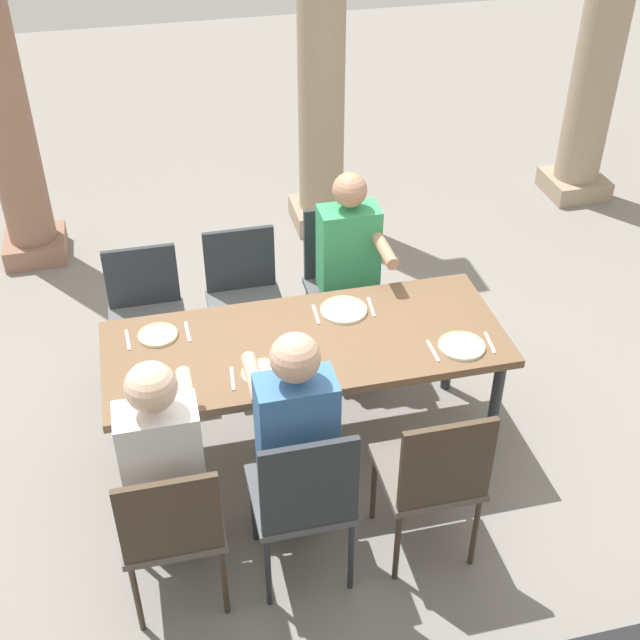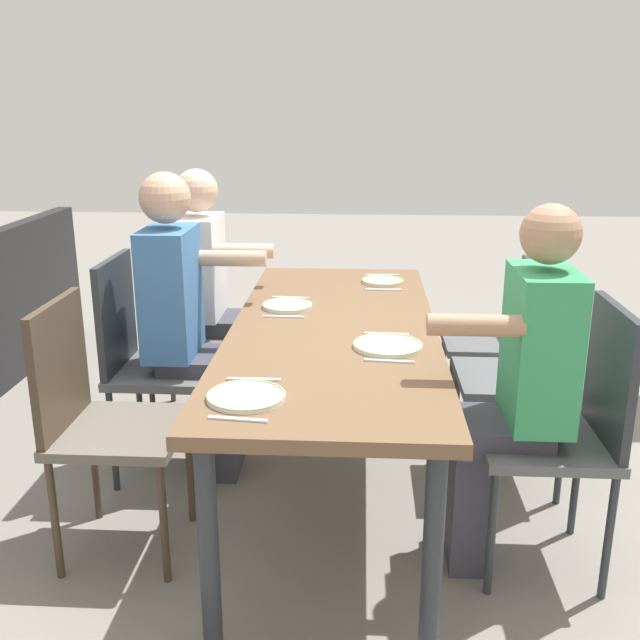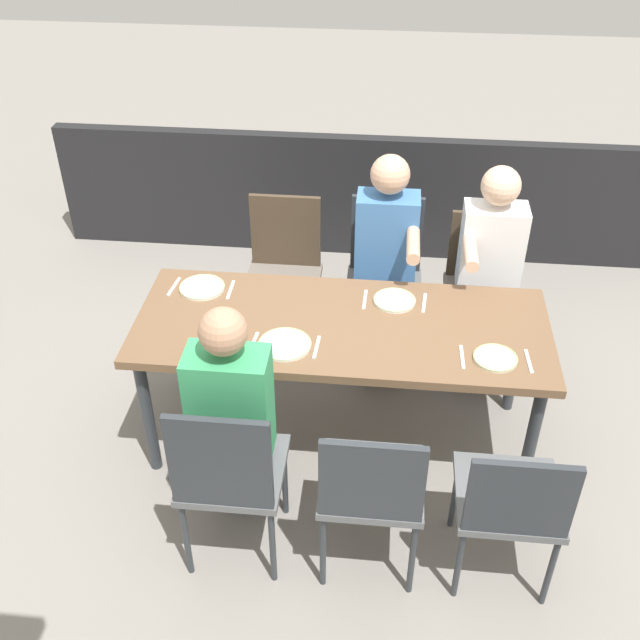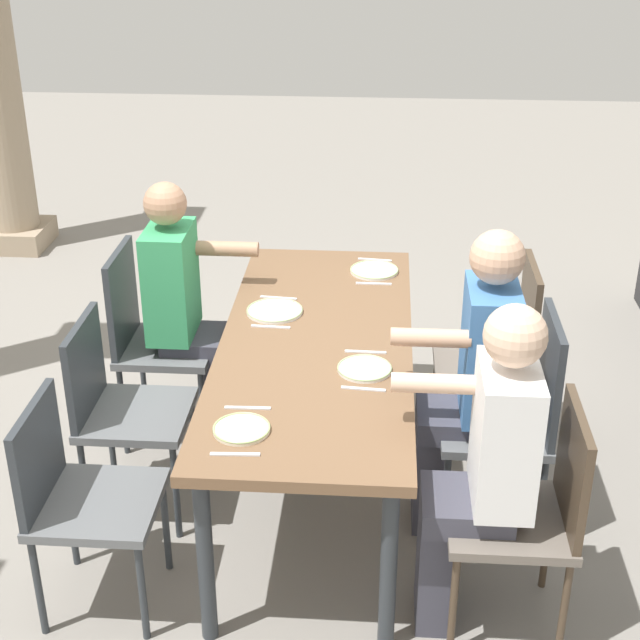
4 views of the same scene
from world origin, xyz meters
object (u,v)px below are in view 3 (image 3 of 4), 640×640
(dining_table, at_px, (342,335))
(plate_0, at_px, (495,358))
(chair_west_north, at_px, (511,501))
(chair_west_south, at_px, (483,280))
(chair_east_south, at_px, (284,266))
(chair_mid_south, at_px, (385,270))
(chair_mid_north, at_px, (372,486))
(diner_guest_third, at_px, (385,264))
(plate_3, at_px, (202,287))
(plate_2, at_px, (285,344))
(diner_woman_green, at_px, (489,272))
(chair_east_north, at_px, (229,472))
(plate_1, at_px, (394,300))
(diner_man_white, at_px, (234,417))

(dining_table, distance_m, plate_0, 0.75)
(chair_west_north, height_order, chair_west_south, chair_west_south)
(chair_east_south, bearing_deg, chair_mid_south, -179.78)
(chair_mid_north, relative_size, diner_guest_third, 0.67)
(chair_mid_south, distance_m, plate_3, 1.13)
(diner_guest_third, bearing_deg, chair_west_south, -162.06)
(chair_east_south, bearing_deg, plate_0, 137.51)
(chair_mid_north, xyz_separation_m, plate_0, (-0.53, -0.61, 0.24))
(chair_mid_north, relative_size, plate_3, 3.79)
(chair_mid_south, height_order, plate_2, chair_mid_south)
(dining_table, relative_size, diner_woman_green, 1.56)
(plate_2, bearing_deg, plate_0, 179.72)
(chair_east_south, relative_size, plate_3, 4.02)
(chair_west_south, relative_size, diner_guest_third, 0.68)
(chair_east_north, xyz_separation_m, diner_guest_third, (-0.60, -1.46, 0.16))
(diner_woman_green, bearing_deg, plate_0, 86.90)
(chair_mid_south, height_order, diner_woman_green, diner_woman_green)
(chair_east_north, distance_m, plate_1, 1.24)
(diner_guest_third, bearing_deg, diner_man_white, 64.54)
(chair_west_north, distance_m, plate_2, 1.22)
(plate_1, bearing_deg, plate_2, 39.48)
(dining_table, xyz_separation_m, chair_mid_south, (-0.19, -0.83, -0.13))
(chair_mid_south, bearing_deg, diner_man_white, 67.61)
(chair_east_north, height_order, diner_man_white, diner_man_white)
(chair_mid_north, bearing_deg, chair_east_north, 0.66)
(chair_west_south, height_order, chair_east_south, chair_east_south)
(dining_table, xyz_separation_m, chair_west_south, (-0.77, -0.82, -0.16))
(diner_guest_third, height_order, plate_2, diner_guest_third)
(plate_0, relative_size, plate_2, 0.81)
(diner_woman_green, height_order, diner_guest_third, diner_guest_third)
(chair_west_south, bearing_deg, plate_1, 49.74)
(chair_east_south, bearing_deg, diner_guest_third, 162.59)
(diner_woman_green, height_order, plate_1, diner_woman_green)
(chair_east_south, xyz_separation_m, plate_2, (-0.16, 1.03, 0.22))
(chair_east_south, xyz_separation_m, diner_guest_third, (-0.60, 0.19, 0.17))
(dining_table, bearing_deg, diner_guest_third, -107.03)
(chair_west_north, relative_size, plate_1, 3.94)
(chair_east_south, bearing_deg, chair_mid_north, 110.06)
(chair_east_north, distance_m, diner_guest_third, 1.59)
(chair_west_north, distance_m, chair_east_south, 2.02)
(chair_east_north, distance_m, plate_2, 0.67)
(plate_3, bearing_deg, chair_east_north, 107.75)
(chair_west_south, bearing_deg, diner_guest_third, 17.94)
(diner_woman_green, distance_m, plate_0, 0.85)
(dining_table, bearing_deg, chair_mid_north, 103.18)
(chair_east_south, bearing_deg, chair_east_north, 90.00)
(chair_west_north, height_order, plate_1, chair_west_north)
(chair_east_south, relative_size, diner_guest_third, 0.71)
(diner_man_white, bearing_deg, chair_east_south, -90.12)
(chair_west_north, height_order, diner_man_white, diner_man_white)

